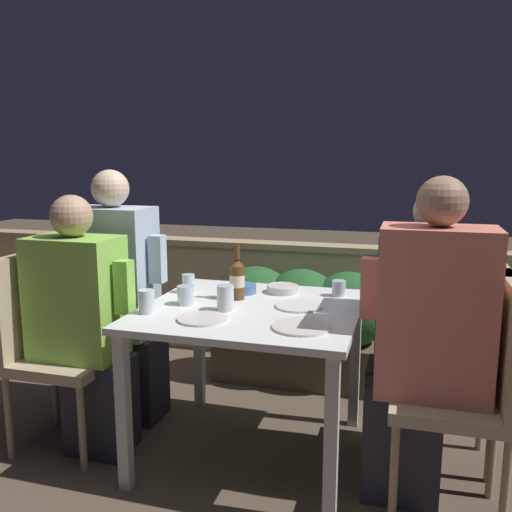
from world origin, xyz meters
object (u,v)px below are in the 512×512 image
at_px(person_blue_shirt, 121,296).
at_px(chair_right_near, 479,375).
at_px(person_navy_jumper, 421,332).
at_px(beer_bottle, 237,279).
at_px(chair_right_far, 470,351).
at_px(chair_left_near, 47,333).
at_px(person_coral_top, 425,344).
at_px(person_green_blouse, 84,325).
at_px(chair_left_far, 88,313).
at_px(potted_plant, 124,304).

height_order(person_blue_shirt, chair_right_near, person_blue_shirt).
bearing_deg(person_navy_jumper, beer_bottle, -178.35).
distance_m(chair_right_far, person_navy_jumper, 0.22).
height_order(chair_left_near, chair_right_far, same).
distance_m(person_blue_shirt, person_coral_top, 1.55).
height_order(chair_left_near, person_green_blouse, person_green_blouse).
distance_m(chair_left_near, person_navy_jumper, 1.73).
height_order(chair_left_far, person_navy_jumper, person_navy_jumper).
distance_m(chair_left_far, person_blue_shirt, 0.23).
bearing_deg(person_coral_top, person_blue_shirt, 168.24).
distance_m(chair_right_far, beer_bottle, 1.08).
height_order(person_green_blouse, person_blue_shirt, person_blue_shirt).
relative_size(chair_left_near, chair_right_far, 1.00).
xyz_separation_m(person_green_blouse, person_coral_top, (1.51, 0.03, 0.05)).
xyz_separation_m(chair_left_far, person_blue_shirt, (0.20, -0.00, 0.11)).
height_order(chair_left_far, chair_right_near, same).
xyz_separation_m(beer_bottle, potted_plant, (-1.04, 0.75, -0.40)).
distance_m(chair_right_near, person_coral_top, 0.23).
height_order(chair_left_near, beer_bottle, beer_bottle).
bearing_deg(person_navy_jumper, potted_plant, 158.89).
bearing_deg(chair_right_near, person_navy_jumper, 128.82).
xyz_separation_m(chair_left_far, person_navy_jumper, (1.71, -0.05, 0.07)).
bearing_deg(chair_right_far, chair_right_near, -88.23).
bearing_deg(potted_plant, person_navy_jumper, -21.11).
height_order(chair_left_far, potted_plant, chair_left_far).
bearing_deg(chair_left_near, chair_right_far, 8.82).
bearing_deg(person_coral_top, chair_left_near, -179.01).
xyz_separation_m(person_blue_shirt, chair_right_near, (1.72, -0.32, -0.11)).
height_order(chair_left_far, chair_right_far, same).
distance_m(person_navy_jumper, beer_bottle, 0.86).
bearing_deg(person_coral_top, chair_right_far, 53.68).
distance_m(person_green_blouse, beer_bottle, 0.74).
bearing_deg(beer_bottle, chair_left_near, -162.49).
relative_size(person_blue_shirt, person_coral_top, 1.00).
distance_m(chair_right_near, person_navy_jumper, 0.35).
bearing_deg(chair_right_far, chair_left_near, -171.18).
distance_m(person_blue_shirt, person_navy_jumper, 1.51).
bearing_deg(chair_right_near, chair_left_near, -179.12).
relative_size(chair_left_far, beer_bottle, 3.60).
height_order(chair_right_near, beer_bottle, beer_bottle).
relative_size(chair_left_far, person_blue_shirt, 0.71).
xyz_separation_m(person_green_blouse, potted_plant, (-0.38, 1.02, -0.20)).
distance_m(chair_left_far, potted_plant, 0.71).
height_order(person_coral_top, potted_plant, person_coral_top).
bearing_deg(potted_plant, chair_right_far, -19.18).
relative_size(person_navy_jumper, potted_plant, 1.87).
xyz_separation_m(person_green_blouse, person_navy_jumper, (1.50, 0.30, 0.01)).
bearing_deg(beer_bottle, person_navy_jumper, 1.65).
distance_m(chair_left_near, chair_right_near, 1.92).
xyz_separation_m(chair_left_near, person_navy_jumper, (1.70, 0.30, 0.07)).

